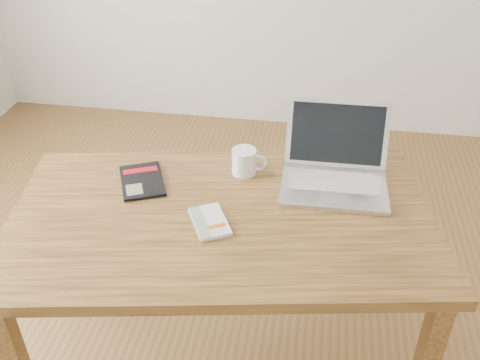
% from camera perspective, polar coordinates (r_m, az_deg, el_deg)
% --- Properties ---
extents(room, '(4.04, 4.04, 2.70)m').
position_cam_1_polar(room, '(1.58, -5.61, 16.56)').
color(room, brown).
rests_on(room, ground).
extents(desk, '(1.51, 1.03, 0.75)m').
position_cam_1_polar(desk, '(1.82, -1.87, -5.87)').
color(desk, brown).
rests_on(desk, ground).
extents(white_guidebook, '(0.17, 0.20, 0.02)m').
position_cam_1_polar(white_guidebook, '(1.72, -3.25, -4.48)').
color(white_guidebook, silver).
rests_on(white_guidebook, desk).
extents(black_guidebook, '(0.22, 0.26, 0.01)m').
position_cam_1_polar(black_guidebook, '(1.94, -10.41, -0.06)').
color(black_guidebook, black).
rests_on(black_guidebook, desk).
extents(laptop, '(0.37, 0.35, 0.25)m').
position_cam_1_polar(laptop, '(1.92, 10.11, 1.26)').
color(laptop, silver).
rests_on(laptop, desk).
extents(coffee_mug, '(0.13, 0.09, 0.10)m').
position_cam_1_polar(coffee_mug, '(1.93, 0.54, 2.02)').
color(coffee_mug, white).
rests_on(coffee_mug, desk).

